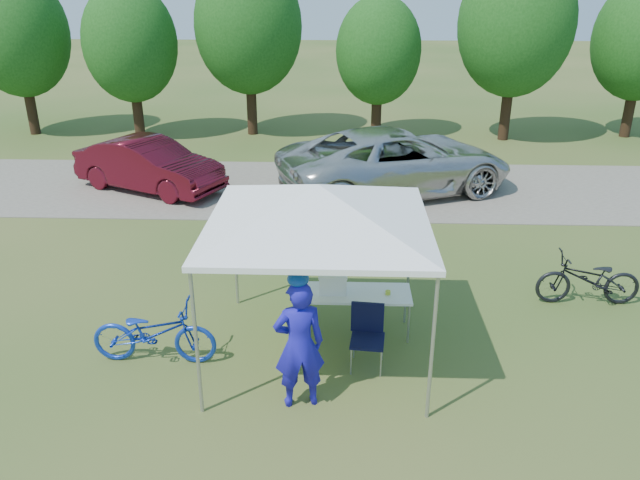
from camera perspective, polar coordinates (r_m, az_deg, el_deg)
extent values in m
plane|color=#2D5119|center=(9.86, -0.14, -10.15)|extent=(100.00, 100.00, 0.00)
cube|color=gray|center=(17.11, 0.95, 4.73)|extent=(24.00, 5.00, 0.02)
cylinder|color=#A5A5AA|center=(8.23, -11.23, -9.35)|extent=(0.05, 0.05, 2.10)
cylinder|color=#A5A5AA|center=(8.10, 10.22, -9.82)|extent=(0.05, 0.05, 2.10)
cylinder|color=#A5A5AA|center=(10.82, -7.79, -0.85)|extent=(0.05, 0.05, 2.10)
cylinder|color=#A5A5AA|center=(10.73, 8.21, -1.10)|extent=(0.05, 0.05, 2.10)
cube|color=white|center=(8.86, -0.16, 1.50)|extent=(3.15, 3.15, 0.08)
pyramid|color=white|center=(8.66, -0.16, 5.12)|extent=(4.53, 4.53, 0.55)
cylinder|color=#382314|center=(25.35, -24.89, 10.89)|extent=(0.36, 0.36, 1.89)
ellipsoid|color=#144711|center=(25.03, -25.90, 16.60)|extent=(3.46, 3.46, 4.32)
cylinder|color=#382314|center=(23.57, -16.31, 11.13)|extent=(0.36, 0.36, 1.75)
ellipsoid|color=#144711|center=(23.23, -16.98, 16.85)|extent=(3.20, 3.20, 4.00)
cylinder|color=#382314|center=(23.20, -6.26, 12.08)|extent=(0.36, 0.36, 2.03)
ellipsoid|color=#144711|center=(22.84, -6.57, 18.87)|extent=(3.71, 3.71, 4.64)
cylinder|color=#382314|center=(22.83, 5.17, 11.40)|extent=(0.36, 0.36, 1.61)
ellipsoid|color=#144711|center=(22.49, 5.37, 16.86)|extent=(2.94, 2.94, 3.68)
cylinder|color=#382314|center=(23.16, 16.63, 11.34)|extent=(0.36, 0.36, 2.10)
ellipsoid|color=#144711|center=(22.80, 17.48, 18.34)|extent=(3.84, 3.84, 4.80)
cylinder|color=#382314|center=(25.21, 26.39, 10.50)|extent=(0.36, 0.36, 1.82)
cube|color=white|center=(10.04, 3.36, -4.89)|extent=(1.74, 0.73, 0.04)
cylinder|color=#A5A5AA|center=(9.96, -1.43, -7.47)|extent=(0.04, 0.04, 0.68)
cylinder|color=#A5A5AA|center=(10.00, 8.10, -7.58)|extent=(0.04, 0.04, 0.68)
cylinder|color=#A5A5AA|center=(10.50, -1.23, -5.75)|extent=(0.04, 0.04, 0.68)
cylinder|color=#A5A5AA|center=(10.54, 7.79, -5.86)|extent=(0.04, 0.04, 0.68)
cube|color=black|center=(9.29, 4.36, -9.18)|extent=(0.54, 0.54, 0.04)
cube|color=black|center=(9.35, 4.36, -7.06)|extent=(0.49, 0.09, 0.49)
cylinder|color=#A5A5AA|center=(9.23, 2.99, -11.14)|extent=(0.02, 0.02, 0.43)
cylinder|color=#A5A5AA|center=(9.25, 5.73, -11.16)|extent=(0.02, 0.02, 0.43)
cylinder|color=#A5A5AA|center=(9.59, 2.96, -9.68)|extent=(0.02, 0.02, 0.43)
cylinder|color=#A5A5AA|center=(9.61, 5.58, -9.70)|extent=(0.02, 0.02, 0.43)
cube|color=white|center=(9.96, 1.19, -4.03)|extent=(0.43, 0.29, 0.29)
cube|color=white|center=(9.89, 1.20, -3.18)|extent=(0.45, 0.31, 0.04)
cylinder|color=#BACE30|center=(10.00, 6.23, -4.80)|extent=(0.08, 0.08, 0.06)
imported|color=#1B16B9|center=(8.30, -1.92, -9.53)|extent=(0.76, 0.59, 1.86)
imported|color=#1437B5|center=(9.71, -14.94, -8.18)|extent=(1.87, 0.67, 0.98)
imported|color=black|center=(11.94, 23.36, -3.34)|extent=(1.80, 0.63, 0.95)
imported|color=beige|center=(16.65, 6.99, 7.16)|extent=(6.80, 5.00, 1.72)
imported|color=#500D18|center=(17.41, -15.35, 6.63)|extent=(4.40, 3.12, 1.38)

